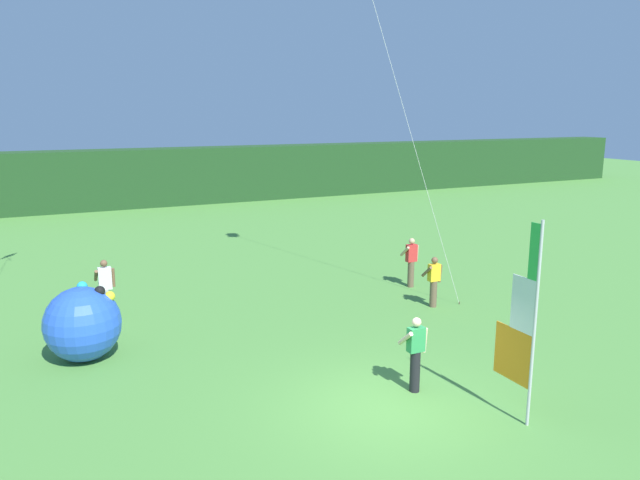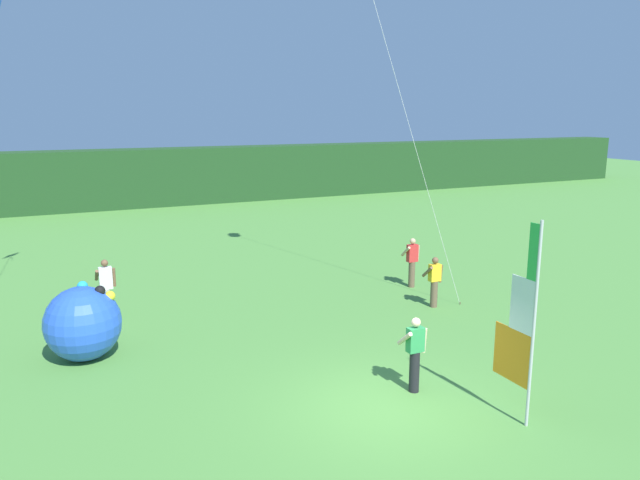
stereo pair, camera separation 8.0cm
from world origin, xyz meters
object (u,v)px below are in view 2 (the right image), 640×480
Objects in this scene: person_far_left at (415,352)px; inflatable_balloon at (83,323)px; banner_flag at (522,326)px; person_near_banner at (412,261)px; person_mid_field at (434,281)px; person_far_right at (106,288)px.

inflatable_balloon reaches higher than person_far_left.
inflatable_balloon is at bearing 137.89° from banner_flag.
person_near_banner is (3.21, 8.50, -1.01)m from banner_flag.
inflatable_balloon is (-10.62, -1.80, 0.00)m from person_near_banner.
person_near_banner is 1.08× the size of person_mid_field.
banner_flag is 11.53m from person_far_right.
inflatable_balloon is (-10.03, 0.30, 0.08)m from person_mid_field.
banner_flag reaches higher than person_far_left.
banner_flag is at bearing -42.11° from inflatable_balloon.
inflatable_balloon is at bearing -170.39° from person_near_banner.
person_mid_field is at bearing 50.37° from person_far_left.
inflatable_balloon is (-6.26, 4.85, 0.02)m from person_far_left.
person_far_right is (-6.59, 9.41, -0.96)m from banner_flag.
person_near_banner is at bearing 9.61° from inflatable_balloon.
person_far_left is 7.92m from inflatable_balloon.
banner_flag reaches higher than inflatable_balloon.
person_near_banner is at bearing 74.51° from person_mid_field.
banner_flag is 7.00m from person_mid_field.
person_far_right is 2.84m from inflatable_balloon.
person_near_banner is 0.92× the size of inflatable_balloon.
person_far_left is (-1.14, 1.84, -1.03)m from banner_flag.
banner_flag is at bearing -112.31° from person_mid_field.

